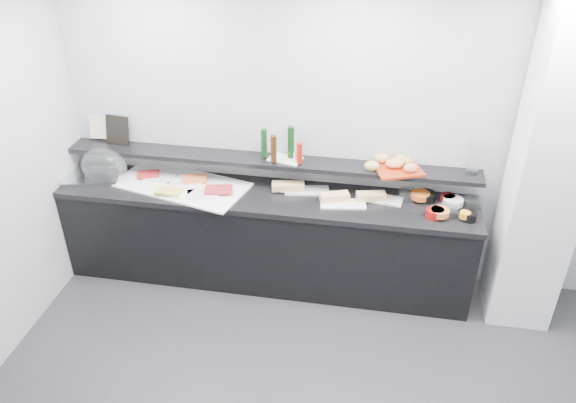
% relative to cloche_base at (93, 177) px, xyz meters
% --- Properties ---
extents(back_wall, '(5.00, 0.02, 2.70)m').
position_rel_cloche_base_xyz_m(back_wall, '(2.28, 0.31, 0.43)').
color(back_wall, '#AEB1B6').
rests_on(back_wall, ground).
extents(ceiling, '(5.00, 5.00, 0.00)m').
position_rel_cloche_base_xyz_m(ceiling, '(2.28, -1.69, 1.78)').
color(ceiling, white).
rests_on(ceiling, back_wall).
extents(column, '(0.50, 0.50, 2.70)m').
position_rel_cloche_base_xyz_m(column, '(3.78, -0.04, 0.43)').
color(column, white).
rests_on(column, ground).
extents(buffet_cabinet, '(3.60, 0.60, 0.85)m').
position_rel_cloche_base_xyz_m(buffet_cabinet, '(1.58, 0.01, -0.50)').
color(buffet_cabinet, black).
rests_on(buffet_cabinet, ground).
extents(counter_top, '(3.62, 0.62, 0.05)m').
position_rel_cloche_base_xyz_m(counter_top, '(1.58, 0.01, -0.05)').
color(counter_top, black).
rests_on(counter_top, buffet_cabinet).
extents(wall_shelf, '(3.60, 0.25, 0.04)m').
position_rel_cloche_base_xyz_m(wall_shelf, '(1.58, 0.18, 0.21)').
color(wall_shelf, black).
rests_on(wall_shelf, back_wall).
extents(cloche_base, '(0.55, 0.43, 0.04)m').
position_rel_cloche_base_xyz_m(cloche_base, '(0.00, 0.00, 0.00)').
color(cloche_base, silver).
rests_on(cloche_base, counter_top).
extents(cloche_dome, '(0.46, 0.33, 0.34)m').
position_rel_cloche_base_xyz_m(cloche_dome, '(0.12, 0.02, 0.11)').
color(cloche_dome, silver).
rests_on(cloche_dome, cloche_base).
extents(linen_runner, '(1.26, 0.82, 0.01)m').
position_rel_cloche_base_xyz_m(linen_runner, '(0.82, 0.02, -0.01)').
color(linen_runner, white).
rests_on(linen_runner, counter_top).
extents(platter_meat_a, '(0.29, 0.22, 0.01)m').
position_rel_cloche_base_xyz_m(platter_meat_a, '(0.61, 0.09, 0.00)').
color(platter_meat_a, silver).
rests_on(platter_meat_a, linen_runner).
extents(food_meat_a, '(0.22, 0.17, 0.02)m').
position_rel_cloche_base_xyz_m(food_meat_a, '(0.49, 0.10, 0.02)').
color(food_meat_a, maroon).
rests_on(food_meat_a, platter_meat_a).
extents(platter_salmon, '(0.28, 0.21, 0.01)m').
position_rel_cloche_base_xyz_m(platter_salmon, '(0.87, 0.10, 0.00)').
color(platter_salmon, white).
rests_on(platter_salmon, linen_runner).
extents(food_salmon, '(0.24, 0.18, 0.02)m').
position_rel_cloche_base_xyz_m(food_salmon, '(0.93, 0.09, 0.02)').
color(food_salmon, orange).
rests_on(food_salmon, platter_salmon).
extents(platter_cheese, '(0.33, 0.27, 0.01)m').
position_rel_cloche_base_xyz_m(platter_cheese, '(0.82, -0.12, 0.00)').
color(platter_cheese, white).
rests_on(platter_cheese, linen_runner).
extents(food_cheese, '(0.22, 0.15, 0.02)m').
position_rel_cloche_base_xyz_m(food_cheese, '(0.78, -0.16, 0.02)').
color(food_cheese, '#D9AF54').
rests_on(food_cheese, platter_cheese).
extents(platter_meat_b, '(0.30, 0.25, 0.01)m').
position_rel_cloche_base_xyz_m(platter_meat_b, '(1.06, -0.12, 0.00)').
color(platter_meat_b, silver).
rests_on(platter_meat_b, linen_runner).
extents(food_meat_b, '(0.26, 0.19, 0.02)m').
position_rel_cloche_base_xyz_m(food_meat_b, '(1.19, -0.06, 0.02)').
color(food_meat_b, maroon).
rests_on(food_meat_b, platter_meat_b).
extents(sandwich_plate_left, '(0.40, 0.22, 0.01)m').
position_rel_cloche_base_xyz_m(sandwich_plate_left, '(1.93, 0.11, -0.01)').
color(sandwich_plate_left, silver).
rests_on(sandwich_plate_left, counter_top).
extents(sandwich_food_left, '(0.29, 0.16, 0.06)m').
position_rel_cloche_base_xyz_m(sandwich_food_left, '(1.77, 0.10, 0.02)').
color(sandwich_food_left, tan).
rests_on(sandwich_food_left, sandwich_plate_left).
extents(tongs_left, '(0.16, 0.02, 0.01)m').
position_rel_cloche_base_xyz_m(tongs_left, '(1.80, 0.03, -0.00)').
color(tongs_left, silver).
rests_on(tongs_left, sandwich_plate_left).
extents(sandwich_plate_mid, '(0.39, 0.21, 0.01)m').
position_rel_cloche_base_xyz_m(sandwich_plate_mid, '(2.26, -0.05, -0.01)').
color(sandwich_plate_mid, white).
rests_on(sandwich_plate_mid, counter_top).
extents(sandwich_food_mid, '(0.26, 0.17, 0.06)m').
position_rel_cloche_base_xyz_m(sandwich_food_mid, '(2.18, -0.01, 0.02)').
color(sandwich_food_mid, '#E1AF76').
rests_on(sandwich_food_mid, sandwich_plate_mid).
extents(tongs_mid, '(0.16, 0.01, 0.01)m').
position_rel_cloche_base_xyz_m(tongs_mid, '(2.14, -0.06, -0.00)').
color(tongs_mid, '#AAACB1').
rests_on(tongs_mid, sandwich_plate_mid).
extents(sandwich_plate_right, '(0.39, 0.21, 0.01)m').
position_rel_cloche_base_xyz_m(sandwich_plate_right, '(2.56, 0.08, -0.01)').
color(sandwich_plate_right, silver).
rests_on(sandwich_plate_right, counter_top).
extents(sandwich_food_right, '(0.26, 0.15, 0.06)m').
position_rel_cloche_base_xyz_m(sandwich_food_right, '(2.48, 0.05, 0.02)').
color(sandwich_food_right, tan).
rests_on(sandwich_food_right, sandwich_plate_right).
extents(tongs_right, '(0.16, 0.04, 0.01)m').
position_rel_cloche_base_xyz_m(tongs_right, '(2.59, 0.01, -0.00)').
color(tongs_right, '#B4B7BB').
rests_on(tongs_right, sandwich_plate_right).
extents(bowl_glass_fruit, '(0.21, 0.21, 0.07)m').
position_rel_cloche_base_xyz_m(bowl_glass_fruit, '(2.79, 0.15, 0.02)').
color(bowl_glass_fruit, white).
rests_on(bowl_glass_fruit, counter_top).
extents(fill_glass_fruit, '(0.19, 0.19, 0.05)m').
position_rel_cloche_base_xyz_m(fill_glass_fruit, '(2.89, 0.13, 0.03)').
color(fill_glass_fruit, orange).
rests_on(fill_glass_fruit, bowl_glass_fruit).
extents(bowl_black_jam, '(0.18, 0.18, 0.07)m').
position_rel_cloche_base_xyz_m(bowl_black_jam, '(2.94, 0.15, 0.02)').
color(bowl_black_jam, black).
rests_on(bowl_black_jam, counter_top).
extents(fill_black_jam, '(0.12, 0.12, 0.05)m').
position_rel_cloche_base_xyz_m(fill_black_jam, '(3.11, 0.14, 0.03)').
color(fill_black_jam, '#590C0F').
rests_on(fill_black_jam, bowl_black_jam).
extents(bowl_glass_cream, '(0.21, 0.21, 0.07)m').
position_rel_cloche_base_xyz_m(bowl_glass_cream, '(3.31, 0.12, 0.02)').
color(bowl_glass_cream, silver).
rests_on(bowl_glass_cream, counter_top).
extents(fill_glass_cream, '(0.20, 0.20, 0.05)m').
position_rel_cloche_base_xyz_m(fill_glass_cream, '(3.15, 0.08, 0.03)').
color(fill_glass_cream, silver).
rests_on(fill_glass_cream, bowl_glass_cream).
extents(bowl_red_jam, '(0.13, 0.13, 0.07)m').
position_rel_cloche_base_xyz_m(bowl_red_jam, '(2.99, -0.12, 0.02)').
color(bowl_red_jam, maroon).
rests_on(bowl_red_jam, counter_top).
extents(fill_red_jam, '(0.13, 0.13, 0.05)m').
position_rel_cloche_base_xyz_m(fill_red_jam, '(3.01, -0.11, 0.03)').
color(fill_red_jam, '#5A200C').
rests_on(fill_red_jam, bowl_red_jam).
extents(bowl_glass_salmon, '(0.20, 0.20, 0.07)m').
position_rel_cloche_base_xyz_m(bowl_glass_salmon, '(3.10, -0.06, 0.02)').
color(bowl_glass_salmon, silver).
rests_on(bowl_glass_salmon, counter_top).
extents(fill_glass_salmon, '(0.16, 0.16, 0.05)m').
position_rel_cloche_base_xyz_m(fill_glass_salmon, '(3.04, -0.11, 0.03)').
color(fill_glass_salmon, orange).
rests_on(fill_glass_salmon, bowl_glass_salmon).
extents(bowl_black_fruit, '(0.13, 0.13, 0.07)m').
position_rel_cloche_base_xyz_m(bowl_black_fruit, '(3.27, -0.11, 0.02)').
color(bowl_black_fruit, black).
rests_on(bowl_black_fruit, counter_top).
extents(fill_black_fruit, '(0.11, 0.11, 0.05)m').
position_rel_cloche_base_xyz_m(fill_black_fruit, '(3.23, -0.11, 0.03)').
color(fill_black_fruit, orange).
rests_on(fill_black_fruit, bowl_black_fruit).
extents(framed_print, '(0.23, 0.10, 0.26)m').
position_rel_cloche_base_xyz_m(framed_print, '(0.18, 0.25, 0.36)').
color(framed_print, black).
rests_on(framed_print, wall_shelf).
extents(print_art, '(0.17, 0.06, 0.22)m').
position_rel_cloche_base_xyz_m(print_art, '(-0.02, 0.29, 0.36)').
color(print_art, beige).
rests_on(print_art, framed_print).
extents(condiment_tray, '(0.31, 0.23, 0.01)m').
position_rel_cloche_base_xyz_m(condiment_tray, '(1.72, 0.19, 0.24)').
color(condiment_tray, white).
rests_on(condiment_tray, wall_shelf).
extents(bottle_green_a, '(0.06, 0.06, 0.26)m').
position_rel_cloche_base_xyz_m(bottle_green_a, '(1.54, 0.18, 0.37)').
color(bottle_green_a, '#0F3A14').
rests_on(bottle_green_a, condiment_tray).
extents(bottle_brown, '(0.06, 0.06, 0.24)m').
position_rel_cloche_base_xyz_m(bottle_brown, '(1.64, 0.11, 0.36)').
color(bottle_brown, '#381C0A').
rests_on(bottle_brown, condiment_tray).
extents(bottle_green_b, '(0.07, 0.07, 0.28)m').
position_rel_cloche_base_xyz_m(bottle_green_b, '(1.77, 0.22, 0.38)').
color(bottle_green_b, black).
rests_on(bottle_green_b, condiment_tray).
extents(bottle_hot, '(0.06, 0.06, 0.18)m').
position_rel_cloche_base_xyz_m(bottle_hot, '(1.86, 0.13, 0.33)').
color(bottle_hot, '#A1190B').
rests_on(bottle_hot, condiment_tray).
extents(shaker_salt, '(0.03, 0.03, 0.07)m').
position_rel_cloche_base_xyz_m(shaker_salt, '(1.81, 0.17, 0.28)').
color(shaker_salt, white).
rests_on(shaker_salt, condiment_tray).
extents(shaker_pepper, '(0.04, 0.04, 0.07)m').
position_rel_cloche_base_xyz_m(shaker_pepper, '(1.82, 0.18, 0.28)').
color(shaker_pepper, white).
rests_on(shaker_pepper, condiment_tray).
extents(bread_tray, '(0.44, 0.38, 0.02)m').
position_rel_cloche_base_xyz_m(bread_tray, '(2.69, 0.14, 0.24)').
color(bread_tray, '#A52D11').
rests_on(bread_tray, wall_shelf).
extents(bread_roll_nw, '(0.14, 0.10, 0.08)m').
position_rel_cloche_base_xyz_m(bread_roll_nw, '(2.54, 0.24, 0.29)').
color(bread_roll_nw, tan).
rests_on(bread_roll_nw, bread_tray).
extents(bread_roll_n, '(0.14, 0.11, 0.08)m').
position_rel_cloche_base_xyz_m(bread_roll_n, '(2.70, 0.25, 0.29)').
color(bread_roll_n, tan).
rests_on(bread_roll_n, bread_tray).
extents(bread_roll_ne, '(0.15, 0.11, 0.08)m').
position_rel_cloche_base_xyz_m(bread_roll_ne, '(2.73, 0.23, 0.29)').
color(bread_roll_ne, '#AF8042').
rests_on(bread_roll_ne, bread_tray).
extents(bread_roll_sw, '(0.13, 0.10, 0.08)m').
position_rel_cloche_base_xyz_m(bread_roll_sw, '(2.46, 0.09, 0.29)').
color(bread_roll_sw, '#D7B052').
rests_on(bread_roll_sw, bread_tray).
extents(bread_roll_se, '(0.14, 0.11, 0.08)m').
position_rel_cloche_base_xyz_m(bread_roll_se, '(2.78, 0.11, 0.29)').
color(bread_roll_se, tan).
rests_on(bread_roll_se, bread_tray).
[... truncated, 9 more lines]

